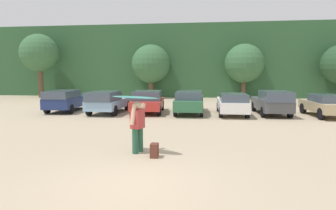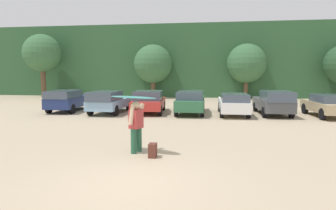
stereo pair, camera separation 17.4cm
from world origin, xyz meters
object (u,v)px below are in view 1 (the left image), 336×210
object	(u,v)px
parked_car_forest_green	(189,101)
surfboard_teal	(134,97)
backpack_dropped	(154,150)
parked_car_tan	(326,105)
person_adult	(137,124)
parked_car_navy	(66,100)
parked_car_red	(148,101)
parked_car_white	(232,103)
parked_car_dark_gray	(272,102)
parked_car_sky_blue	(108,101)

from	to	relation	value
parked_car_forest_green	surfboard_teal	bearing A→B (deg)	171.79
backpack_dropped	surfboard_teal	bearing A→B (deg)	152.10
parked_car_tan	person_adult	xyz separation A→B (m)	(-9.45, -9.44, 0.25)
person_adult	backpack_dropped	size ratio (longest dim) A/B	3.91
parked_car_navy	parked_car_red	world-z (taller)	parked_car_navy
parked_car_navy	parked_car_white	distance (m)	11.24
parked_car_navy	parked_car_red	bearing A→B (deg)	-91.76
parked_car_red	parked_car_dark_gray	size ratio (longest dim) A/B	0.96
parked_car_tan	backpack_dropped	distance (m)	13.26
parked_car_navy	parked_car_tan	size ratio (longest dim) A/B	1.04
person_adult	surfboard_teal	world-z (taller)	surfboard_teal
parked_car_red	parked_car_forest_green	world-z (taller)	parked_car_red
parked_car_forest_green	parked_car_dark_gray	world-z (taller)	parked_car_dark_gray
parked_car_forest_green	parked_car_tan	size ratio (longest dim) A/B	1.19
parked_car_forest_green	parked_car_dark_gray	distance (m)	5.25
parked_car_forest_green	parked_car_white	world-z (taller)	parked_car_forest_green
parked_car_forest_green	parked_car_white	distance (m)	2.77
parked_car_white	person_adult	xyz separation A→B (m)	(-3.86, -9.37, 0.24)
backpack_dropped	parked_car_white	bearing A→B (deg)	72.06
parked_car_red	parked_car_tan	distance (m)	11.10
person_adult	backpack_dropped	distance (m)	1.13
parked_car_red	parked_car_dark_gray	world-z (taller)	parked_car_dark_gray
backpack_dropped	parked_car_dark_gray	bearing A→B (deg)	60.83
parked_car_forest_green	parked_car_red	bearing A→B (deg)	91.73
parked_car_navy	person_adult	xyz separation A→B (m)	(7.38, -9.51, 0.19)
parked_car_forest_green	parked_car_tan	distance (m)	8.33
surfboard_teal	parked_car_red	bearing A→B (deg)	-60.84
parked_car_tan	surfboard_teal	bearing A→B (deg)	130.10
surfboard_teal	backpack_dropped	size ratio (longest dim) A/B	4.17
parked_car_forest_green	parked_car_sky_blue	bearing A→B (deg)	97.21
parked_car_white	surfboard_teal	world-z (taller)	surfboard_teal
parked_car_red	backpack_dropped	world-z (taller)	parked_car_red
parked_car_sky_blue	parked_car_forest_green	size ratio (longest dim) A/B	0.91
parked_car_navy	backpack_dropped	distance (m)	12.85
parked_car_sky_blue	parked_car_white	xyz separation A→B (m)	(8.06, 0.41, -0.05)
parked_car_forest_green	parked_car_white	size ratio (longest dim) A/B	1.10
parked_car_white	backpack_dropped	xyz separation A→B (m)	(-3.19, -9.85, -0.53)
parked_car_white	backpack_dropped	bearing A→B (deg)	160.98
parked_car_navy	parked_car_dark_gray	distance (m)	13.74
parked_car_navy	parked_car_sky_blue	world-z (taller)	parked_car_sky_blue
person_adult	backpack_dropped	world-z (taller)	person_adult
parked_car_red	parked_car_sky_blue	bearing A→B (deg)	99.30
parked_car_dark_gray	backpack_dropped	bearing A→B (deg)	148.02
surfboard_teal	backpack_dropped	bearing A→B (deg)	172.01
parked_car_red	parked_car_white	size ratio (longest dim) A/B	0.98
parked_car_navy	parked_car_white	xyz separation A→B (m)	(11.23, -0.14, -0.05)
parked_car_dark_gray	person_adult	bearing A→B (deg)	143.97
parked_car_forest_green	parked_car_dark_gray	xyz separation A→B (m)	(5.25, -0.04, 0.02)
parked_car_tan	parked_car_sky_blue	bearing A→B (deg)	87.08
parked_car_tan	parked_car_forest_green	bearing A→B (deg)	82.89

